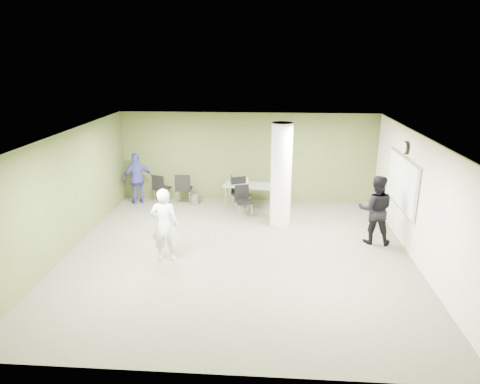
# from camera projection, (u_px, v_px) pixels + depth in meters

# --- Properties ---
(floor) EXTENTS (8.00, 8.00, 0.00)m
(floor) POSITION_uv_depth(u_px,v_px,m) (238.00, 254.00, 10.05)
(floor) COLOR #575946
(floor) RESTS_ON ground
(ceiling) EXTENTS (8.00, 8.00, 0.00)m
(ceiling) POSITION_uv_depth(u_px,v_px,m) (238.00, 136.00, 9.20)
(ceiling) COLOR white
(ceiling) RESTS_ON wall_back
(wall_back) EXTENTS (8.00, 2.80, 0.02)m
(wall_back) POSITION_uv_depth(u_px,v_px,m) (248.00, 157.00, 13.42)
(wall_back) COLOR #4D5B2B
(wall_back) RESTS_ON floor
(wall_left) EXTENTS (0.02, 8.00, 2.80)m
(wall_left) POSITION_uv_depth(u_px,v_px,m) (66.00, 194.00, 9.89)
(wall_left) COLOR #4D5B2B
(wall_left) RESTS_ON floor
(wall_right_cream) EXTENTS (0.02, 8.00, 2.80)m
(wall_right_cream) POSITION_uv_depth(u_px,v_px,m) (420.00, 202.00, 9.35)
(wall_right_cream) COLOR beige
(wall_right_cream) RESTS_ON floor
(column) EXTENTS (0.56, 0.56, 2.80)m
(column) POSITION_uv_depth(u_px,v_px,m) (281.00, 175.00, 11.45)
(column) COLOR silver
(column) RESTS_ON floor
(whiteboard) EXTENTS (0.05, 2.30, 1.30)m
(whiteboard) POSITION_uv_depth(u_px,v_px,m) (401.00, 182.00, 10.47)
(whiteboard) COLOR silver
(whiteboard) RESTS_ON wall_right_cream
(wall_clock) EXTENTS (0.06, 0.32, 0.32)m
(wall_clock) POSITION_uv_depth(u_px,v_px,m) (406.00, 148.00, 10.21)
(wall_clock) COLOR black
(wall_clock) RESTS_ON wall_right_cream
(folding_table) EXTENTS (1.66, 0.92, 1.00)m
(folding_table) POSITION_uv_depth(u_px,v_px,m) (250.00, 186.00, 12.89)
(folding_table) COLOR gray
(folding_table) RESTS_ON floor
(wastebasket) EXTENTS (0.26, 0.26, 0.30)m
(wastebasket) POSITION_uv_depth(u_px,v_px,m) (195.00, 199.00, 13.40)
(wastebasket) COLOR #4C4C4C
(wastebasket) RESTS_ON floor
(chair_back_left) EXTENTS (0.58, 0.58, 0.90)m
(chair_back_left) POSITION_uv_depth(u_px,v_px,m) (160.00, 186.00, 13.47)
(chair_back_left) COLOR black
(chair_back_left) RESTS_ON floor
(chair_back_right) EXTENTS (0.52, 0.52, 0.99)m
(chair_back_right) POSITION_uv_depth(u_px,v_px,m) (183.00, 187.00, 13.22)
(chair_back_right) COLOR black
(chair_back_right) RESTS_ON floor
(chair_table_left) EXTENTS (0.64, 0.64, 0.97)m
(chair_table_left) POSITION_uv_depth(u_px,v_px,m) (240.00, 191.00, 12.86)
(chair_table_left) COLOR black
(chair_table_left) RESTS_ON floor
(chair_table_right) EXTENTS (0.56, 0.56, 0.89)m
(chair_table_right) POSITION_uv_depth(u_px,v_px,m) (243.00, 198.00, 12.36)
(chair_table_right) COLOR black
(chair_table_right) RESTS_ON floor
(woman_white) EXTENTS (0.63, 0.43, 1.70)m
(woman_white) POSITION_uv_depth(u_px,v_px,m) (164.00, 225.00, 9.51)
(woman_white) COLOR white
(woman_white) RESTS_ON floor
(man_black) EXTENTS (0.92, 0.77, 1.73)m
(man_black) POSITION_uv_depth(u_px,v_px,m) (375.00, 210.00, 10.42)
(man_black) COLOR black
(man_black) RESTS_ON floor
(man_blue) EXTENTS (1.02, 0.81, 1.62)m
(man_blue) POSITION_uv_depth(u_px,v_px,m) (137.00, 179.00, 13.26)
(man_blue) COLOR #3C3C95
(man_blue) RESTS_ON floor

